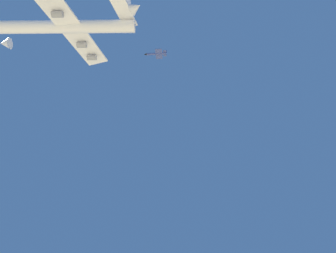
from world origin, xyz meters
TOP-DOWN VIEW (x-y plane):
  - carrier_jet at (31.49, 104.07)m, footprint 59.94×62.93m
  - chase_jet_left_wing at (45.41, 49.53)m, footprint 10.50×14.45m

SIDE VIEW (x-z plane):
  - carrier_jet at x=31.49m, z-range 125.31..148.56m
  - chase_jet_left_wing at x=45.41m, z-range 164.23..168.23m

